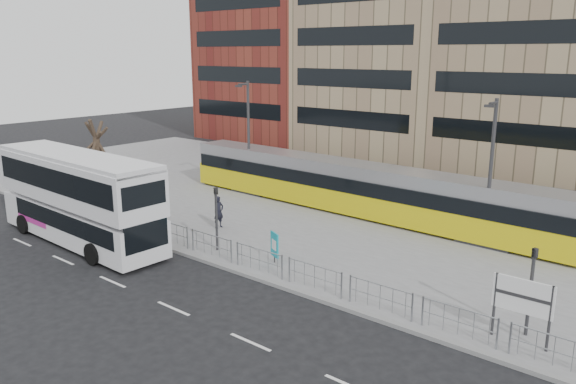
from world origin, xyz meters
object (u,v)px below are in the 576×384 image
Objects in this scene: pedestrian at (219,212)px; traffic_light_west at (216,211)px; traffic_light_east at (532,280)px; lamp_post_west at (248,133)px; ad_panel at (275,245)px; tram at (356,188)px; lamp_post_east at (490,168)px; double_decker_bus at (78,195)px; station_sign at (523,299)px; bare_tree at (94,117)px.

traffic_light_west is (2.54, -2.53, 1.09)m from pedestrian.
lamp_post_west is at bearing 178.36° from traffic_light_east.
traffic_light_east is (10.95, 0.32, 1.15)m from ad_panel.
tram is at bearing 3.48° from lamp_post_west.
lamp_post_west is 16.49m from lamp_post_east.
lamp_post_east reaches higher than double_decker_bus.
double_decker_bus is 6.51× the size of pedestrian.
ad_panel is at bearing -129.29° from lamp_post_east.
lamp_post_east is at bearing 140.05° from traffic_light_east.
tram is 9.92m from traffic_light_west.
ad_panel is 10.85m from lamp_post_east.
station_sign is 1.57× the size of ad_panel.
traffic_light_east is 0.41× the size of lamp_post_west.
pedestrian is at bearing 152.86° from traffic_light_west.
traffic_light_west is 13.15m from lamp_post_east.
traffic_light_east is at bearing 21.09° from traffic_light_west.
traffic_light_east is (0.02, 0.70, 0.43)m from station_sign.
ad_panel is at bearing -78.46° from tram.
bare_tree is at bearing 91.00° from pedestrian.
traffic_light_east is 0.43× the size of bare_tree.
lamp_post_east is (8.23, -1.25, 2.49)m from tram.
tram is 3.53× the size of bare_tree.
double_decker_bus is 21.08m from traffic_light_east.
bare_tree reaches higher than traffic_light_east.
bare_tree reaches higher than ad_panel.
tram is 17.96m from bare_tree.
traffic_light_west is 15.25m from bare_tree.
pedestrian is 0.24× the size of bare_tree.
lamp_post_east is at bearing -2.61° from lamp_post_west.
lamp_post_east is 25.09m from bare_tree.
double_decker_bus reaches higher than traffic_light_west.
traffic_light_east is 9.10m from lamp_post_east.
pedestrian is at bearing -58.51° from lamp_post_west.
traffic_light_east reaches higher than pedestrian.
traffic_light_west is at bearing -156.26° from traffic_light_east.
ad_panel is 0.20× the size of bare_tree.
traffic_light_west and traffic_light_east have the same top height.
ad_panel is at bearing -41.58° from lamp_post_west.
traffic_light_west is at bearing -11.39° from bare_tree.
traffic_light_east is at bearing -60.41° from lamp_post_east.
lamp_post_west is at bearing 34.46° from pedestrian.
double_decker_bus is at bearing -89.21° from lamp_post_west.
tram is at bearing 165.04° from traffic_light_east.
station_sign reaches higher than ad_panel.
pedestrian is at bearing 171.11° from station_sign.
lamp_post_west reaches higher than double_decker_bus.
double_decker_bus is at bearing -144.05° from lamp_post_east.
lamp_post_west is at bearing 155.60° from station_sign.
traffic_light_west reaches higher than tram.
ad_panel is 0.46× the size of traffic_light_west.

